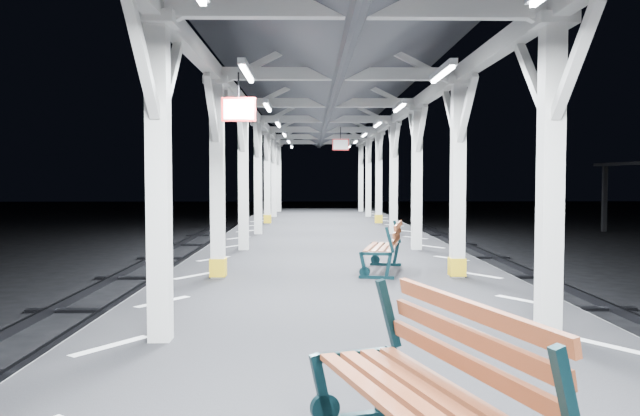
{
  "coord_description": "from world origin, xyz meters",
  "views": [
    {
      "loc": [
        -0.46,
        -8.35,
        2.68
      ],
      "look_at": [
        -0.31,
        1.36,
        2.2
      ],
      "focal_mm": 35.0,
      "sensor_mm": 36.0,
      "label": 1
    }
  ],
  "objects": [
    {
      "name": "ground",
      "position": [
        0.0,
        0.0,
        0.0
      ],
      "size": [
        120.0,
        120.0,
        0.0
      ],
      "primitive_type": "plane",
      "color": "black",
      "rests_on": "ground"
    },
    {
      "name": "platform",
      "position": [
        0.0,
        0.0,
        0.5
      ],
      "size": [
        6.0,
        50.0,
        1.0
      ],
      "primitive_type": "cube",
      "color": "black",
      "rests_on": "ground"
    },
    {
      "name": "hazard_stripes_left",
      "position": [
        -2.45,
        0.0,
        1.0
      ],
      "size": [
        1.0,
        48.0,
        0.01
      ],
      "primitive_type": "cube",
      "color": "silver",
      "rests_on": "platform"
    },
    {
      "name": "hazard_stripes_right",
      "position": [
        2.45,
        0.0,
        1.0
      ],
      "size": [
        1.0,
        48.0,
        0.01
      ],
      "primitive_type": "cube",
      "color": "silver",
      "rests_on": "platform"
    },
    {
      "name": "canopy",
      "position": [
        0.0,
        -0.02,
        4.56
      ],
      "size": [
        5.4,
        49.0,
        4.65
      ],
      "color": "silver",
      "rests_on": "platform"
    },
    {
      "name": "bench_near",
      "position": [
        0.22,
        -4.98,
        1.53
      ],
      "size": [
        1.2,
        1.95,
        0.99
      ],
      "rotation": [
        0.0,
        0.0,
        0.31
      ],
      "color": "black",
      "rests_on": "platform"
    },
    {
      "name": "bench_mid",
      "position": [
        0.89,
        2.57,
        1.47
      ],
      "size": [
        0.93,
        1.71,
        0.88
      ],
      "rotation": [
        0.0,
        0.0,
        -0.22
      ],
      "color": "black",
      "rests_on": "platform"
    }
  ]
}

